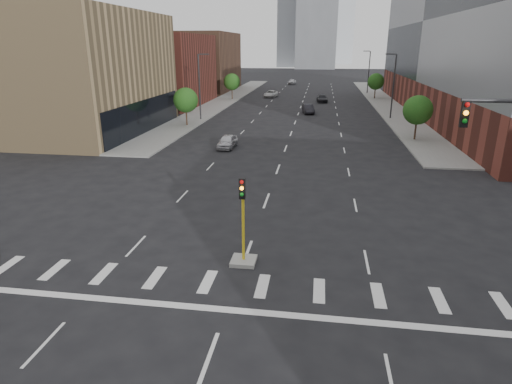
% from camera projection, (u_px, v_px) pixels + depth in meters
% --- Properties ---
extents(sidewalk_left_far, '(5.00, 92.00, 0.15)m').
position_uv_depth(sidewalk_left_far, '(226.00, 100.00, 83.87)').
color(sidewalk_left_far, gray).
rests_on(sidewalk_left_far, ground).
extents(sidewalk_right_far, '(5.00, 92.00, 0.15)m').
position_uv_depth(sidewalk_right_far, '(383.00, 102.00, 79.69)').
color(sidewalk_right_far, gray).
rests_on(sidewalk_right_far, ground).
extents(building_left_mid, '(20.00, 24.00, 14.00)m').
position_uv_depth(building_left_mid, '(64.00, 73.00, 51.56)').
color(building_left_mid, tan).
rests_on(building_left_mid, ground).
extents(building_left_far_a, '(20.00, 22.00, 12.00)m').
position_uv_depth(building_left_far_a, '(147.00, 70.00, 76.21)').
color(building_left_far_a, brown).
rests_on(building_left_far_a, ground).
extents(building_left_far_b, '(20.00, 24.00, 13.00)m').
position_uv_depth(building_left_far_b, '(190.00, 62.00, 100.37)').
color(building_left_far_b, brown).
rests_on(building_left_far_b, ground).
extents(building_right_main, '(24.00, 70.00, 22.00)m').
position_uv_depth(building_right_main, '(508.00, 39.00, 61.03)').
color(building_right_main, brown).
rests_on(building_right_main, ground).
extents(tower_mid, '(18.00, 18.00, 44.00)m').
position_uv_depth(tower_mid, '(317.00, 18.00, 192.55)').
color(tower_mid, slate).
rests_on(tower_mid, ground).
extents(median_traffic_signal, '(1.20, 1.20, 4.40)m').
position_uv_depth(median_traffic_signal, '(243.00, 245.00, 20.65)').
color(median_traffic_signal, '#999993').
rests_on(median_traffic_signal, ground).
extents(streetlight_right_a, '(1.60, 0.22, 9.07)m').
position_uv_depth(streetlight_right_a, '(393.00, 84.00, 60.54)').
color(streetlight_right_a, '#2D2D30').
rests_on(streetlight_right_a, ground).
extents(streetlight_right_b, '(1.60, 0.22, 9.07)m').
position_uv_depth(streetlight_right_b, '(368.00, 70.00, 93.28)').
color(streetlight_right_b, '#2D2D30').
rests_on(streetlight_right_b, ground).
extents(streetlight_left, '(1.60, 0.22, 9.07)m').
position_uv_depth(streetlight_left, '(200.00, 84.00, 59.60)').
color(streetlight_left, '#2D2D30').
rests_on(streetlight_left, ground).
extents(tree_left_near, '(3.20, 3.20, 4.85)m').
position_uv_depth(tree_left_near, '(186.00, 100.00, 55.53)').
color(tree_left_near, '#382619').
rests_on(tree_left_near, ground).
extents(tree_left_far, '(3.20, 3.20, 4.85)m').
position_uv_depth(tree_left_far, '(232.00, 82.00, 83.59)').
color(tree_left_far, '#382619').
rests_on(tree_left_far, ground).
extents(tree_right_near, '(3.20, 3.20, 4.85)m').
position_uv_depth(tree_right_near, '(418.00, 110.00, 46.94)').
color(tree_right_near, '#382619').
rests_on(tree_right_near, ground).
extents(tree_right_far, '(3.20, 3.20, 4.85)m').
position_uv_depth(tree_right_far, '(376.00, 82.00, 84.37)').
color(tree_right_far, '#382619').
rests_on(tree_right_far, ground).
extents(car_near_left, '(1.74, 4.02, 1.35)m').
position_uv_depth(car_near_left, '(227.00, 141.00, 44.40)').
color(car_near_left, '#B8B8BD').
rests_on(car_near_left, ground).
extents(car_mid_right, '(2.20, 4.45, 1.40)m').
position_uv_depth(car_mid_right, '(308.00, 109.00, 67.01)').
color(car_mid_right, black).
rests_on(car_mid_right, ground).
extents(car_far_left, '(2.76, 5.10, 1.36)m').
position_uv_depth(car_far_left, '(271.00, 94.00, 88.26)').
color(car_far_left, silver).
rests_on(car_far_left, ground).
extents(car_deep_right, '(2.19, 4.69, 1.33)m').
position_uv_depth(car_deep_right, '(322.00, 99.00, 80.46)').
color(car_deep_right, black).
rests_on(car_deep_right, ground).
extents(car_distant, '(2.28, 4.59, 1.50)m').
position_uv_depth(car_distant, '(292.00, 82.00, 117.27)').
color(car_distant, '#B9B9BE').
rests_on(car_distant, ground).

